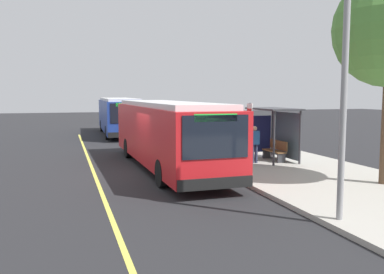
{
  "coord_description": "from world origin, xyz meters",
  "views": [
    {
      "loc": [
        16.72,
        -3.33,
        3.3
      ],
      "look_at": [
        1.19,
        1.48,
        1.6
      ],
      "focal_mm": 38.86,
      "sensor_mm": 36.0,
      "label": 1
    }
  ],
  "objects_px": {
    "transit_bus_second": "(119,115)",
    "waiting_bench": "(275,150)",
    "transit_bus_main": "(167,132)",
    "pedestrian_commuter": "(255,142)",
    "route_sign_post": "(250,128)"
  },
  "relations": [
    {
      "from": "pedestrian_commuter",
      "to": "transit_bus_second",
      "type": "bearing_deg",
      "value": -166.5
    },
    {
      "from": "transit_bus_second",
      "to": "waiting_bench",
      "type": "height_order",
      "value": "transit_bus_second"
    },
    {
      "from": "transit_bus_main",
      "to": "waiting_bench",
      "type": "bearing_deg",
      "value": 86.86
    },
    {
      "from": "transit_bus_main",
      "to": "transit_bus_second",
      "type": "bearing_deg",
      "value": -179.66
    },
    {
      "from": "waiting_bench",
      "to": "route_sign_post",
      "type": "distance_m",
      "value": 4.07
    },
    {
      "from": "transit_bus_main",
      "to": "waiting_bench",
      "type": "relative_size",
      "value": 7.43
    },
    {
      "from": "transit_bus_main",
      "to": "pedestrian_commuter",
      "type": "relative_size",
      "value": 7.04
    },
    {
      "from": "transit_bus_second",
      "to": "route_sign_post",
      "type": "distance_m",
      "value": 19.34
    },
    {
      "from": "waiting_bench",
      "to": "transit_bus_main",
      "type": "bearing_deg",
      "value": -93.14
    },
    {
      "from": "transit_bus_second",
      "to": "waiting_bench",
      "type": "bearing_deg",
      "value": 17.96
    },
    {
      "from": "transit_bus_second",
      "to": "waiting_bench",
      "type": "xyz_separation_m",
      "value": [
        16.36,
        5.31,
        -0.98
      ]
    },
    {
      "from": "transit_bus_second",
      "to": "pedestrian_commuter",
      "type": "xyz_separation_m",
      "value": [
        16.75,
        4.02,
        -0.5
      ]
    },
    {
      "from": "transit_bus_main",
      "to": "route_sign_post",
      "type": "distance_m",
      "value": 4.01
    },
    {
      "from": "transit_bus_main",
      "to": "transit_bus_second",
      "type": "height_order",
      "value": "same"
    },
    {
      "from": "transit_bus_main",
      "to": "pedestrian_commuter",
      "type": "bearing_deg",
      "value": 80.22
    }
  ]
}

